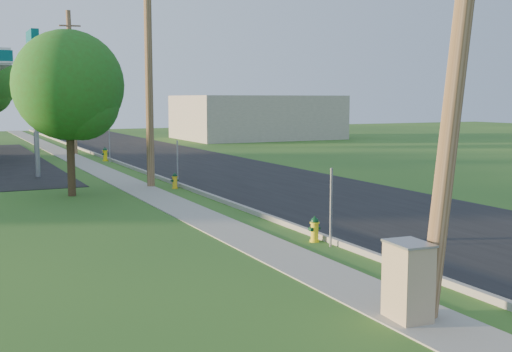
{
  "coord_description": "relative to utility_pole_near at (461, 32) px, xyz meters",
  "views": [
    {
      "loc": [
        -8.34,
        -9.22,
        3.71
      ],
      "look_at": [
        0.0,
        8.0,
        1.4
      ],
      "focal_mm": 45.0,
      "sensor_mm": 36.0,
      "label": 1
    }
  ],
  "objects": [
    {
      "name": "utility_pole_near",
      "position": [
        0.0,
        0.0,
        0.0
      ],
      "size": [
        1.4,
        0.32,
        9.48
      ],
      "color": "brown",
      "rests_on": "ground"
    },
    {
      "name": "sidewalk",
      "position": [
        -0.65,
        11.0,
        -4.79
      ],
      "size": [
        1.5,
        120.0,
        0.03
      ],
      "primitive_type": "cube",
      "color": "gray",
      "rests_on": "ground"
    },
    {
      "name": "tree_verge",
      "position": [
        -3.39,
        16.71,
        -0.75
      ],
      "size": [
        4.15,
        4.15,
        6.3
      ],
      "color": "#342215",
      "rests_on": "ground"
    },
    {
      "name": "curb",
      "position": [
        1.1,
        11.0,
        -4.73
      ],
      "size": [
        0.15,
        120.0,
        0.15
      ],
      "primitive_type": "cube",
      "color": "gray",
      "rests_on": "ground"
    },
    {
      "name": "utility_cabinet",
      "position": [
        -0.91,
        0.04,
        -4.13
      ],
      "size": [
        0.66,
        0.83,
        1.35
      ],
      "color": "#9C896A",
      "rests_on": "ground"
    },
    {
      "name": "hydrant_far",
      "position": [
        0.78,
        30.12,
        -4.39
      ],
      "size": [
        0.43,
        0.39,
        0.84
      ],
      "color": "yellow",
      "rests_on": "ground"
    },
    {
      "name": "utility_pole_far",
      "position": [
        -0.0,
        36.0,
        0.0
      ],
      "size": [
        1.4,
        0.32,
        9.5
      ],
      "color": "brown",
      "rests_on": "ground"
    },
    {
      "name": "sign_post_near",
      "position": [
        0.85,
        5.2,
        -3.8
      ],
      "size": [
        0.05,
        0.04,
        2.0
      ],
      "primitive_type": "cube",
      "color": "gray",
      "rests_on": "ground"
    },
    {
      "name": "ground_plane",
      "position": [
        0.6,
        1.0,
        -4.8
      ],
      "size": [
        140.0,
        140.0,
        0.0
      ],
      "primitive_type": "plane",
      "color": "#27521F",
      "rests_on": "ground"
    },
    {
      "name": "distant_building",
      "position": [
        18.6,
        46.0,
        -2.8
      ],
      "size": [
        14.0,
        10.0,
        4.0
      ],
      "primitive_type": "cube",
      "color": "gray",
      "rests_on": "ground"
    },
    {
      "name": "hydrant_mid",
      "position": [
        0.72,
        16.98,
        -4.47
      ],
      "size": [
        0.35,
        0.31,
        0.67
      ],
      "color": "yellow",
      "rests_on": "ground"
    },
    {
      "name": "road",
      "position": [
        5.1,
        11.0,
        -4.79
      ],
      "size": [
        8.0,
        120.0,
        0.02
      ],
      "primitive_type": "cube",
      "color": "black",
      "rests_on": "ground"
    },
    {
      "name": "hydrant_near",
      "position": [
        0.78,
        5.86,
        -4.47
      ],
      "size": [
        0.35,
        0.31,
        0.68
      ],
      "color": "yellow",
      "rests_on": "ground"
    },
    {
      "name": "utility_pole_mid",
      "position": [
        -0.0,
        18.0,
        0.15
      ],
      "size": [
        1.4,
        0.32,
        9.8
      ],
      "color": "brown",
      "rests_on": "ground"
    },
    {
      "name": "sign_post_mid",
      "position": [
        0.85,
        17.0,
        -3.8
      ],
      "size": [
        0.05,
        0.04,
        2.0
      ],
      "primitive_type": "cube",
      "color": "gray",
      "rests_on": "ground"
    },
    {
      "name": "price_pylon",
      "position": [
        -3.9,
        23.5,
        0.63
      ],
      "size": [
        0.34,
        2.04,
        6.85
      ],
      "color": "gray",
      "rests_on": "ground"
    },
    {
      "name": "sign_post_far",
      "position": [
        0.85,
        29.2,
        -3.8
      ],
      "size": [
        0.05,
        0.04,
        2.0
      ],
      "primitive_type": "cube",
      "color": "gray",
      "rests_on": "ground"
    }
  ]
}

